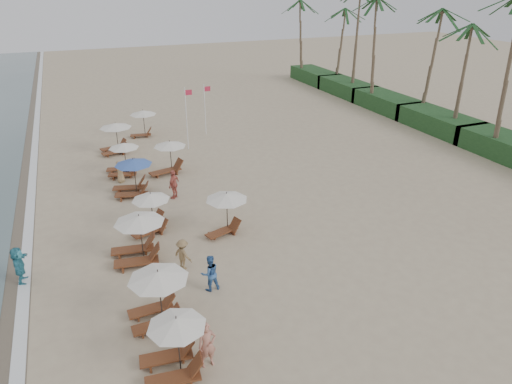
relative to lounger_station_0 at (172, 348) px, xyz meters
name	(u,v)px	position (x,y,z in m)	size (l,w,h in m)	color
ground	(286,273)	(6.16, 3.82, -1.08)	(160.00, 160.00, 0.00)	tan
wet_sand_band	(3,225)	(-6.34, 13.82, -1.08)	(3.20, 140.00, 0.01)	#6B5E4C
foam_line	(29,221)	(-5.04, 13.82, -1.07)	(0.50, 140.00, 0.02)	white
shrub_hedge	(439,122)	(28.16, 18.32, -0.28)	(3.20, 53.00, 1.60)	#193D1C
palm_row	(449,11)	(28.07, 19.22, 8.83)	(7.00, 52.00, 12.30)	brown
lounger_station_0	(172,348)	(0.00, 0.00, 0.00)	(2.42, 2.02, 2.27)	brown
lounger_station_1	(155,295)	(0.01, 2.82, 0.18)	(2.53, 2.37, 2.30)	brown
lounger_station_2	(136,239)	(0.01, 7.54, 0.07)	(2.77, 2.39, 2.35)	brown
lounger_station_3	(148,213)	(1.06, 10.18, -0.01)	(2.38, 2.24, 2.15)	brown
lounger_station_4	(131,177)	(0.92, 15.16, 0.07)	(2.67, 2.35, 2.33)	brown
lounger_station_5	(122,160)	(0.82, 18.63, 0.01)	(2.44, 2.18, 2.28)	brown
lounger_station_6	(114,137)	(0.88, 23.37, 0.17)	(2.66, 2.41, 2.35)	brown
inland_station_0	(225,208)	(4.76, 8.41, 0.38)	(2.58, 2.24, 2.22)	brown
inland_station_1	(167,156)	(3.76, 17.70, 0.18)	(2.91, 2.24, 2.22)	brown
inland_station_2	(142,119)	(3.60, 26.66, 0.41)	(2.53, 2.24, 2.22)	brown
beachgoer_near	(207,345)	(1.18, -0.14, -0.18)	(0.66, 0.43, 1.81)	#B57562
beachgoer_mid_a	(210,273)	(2.55, 3.97, -0.24)	(0.82, 0.64, 1.69)	#34609D
beachgoer_mid_b	(183,254)	(1.86, 5.98, -0.32)	(0.99, 0.57, 1.53)	olive
beachgoer_far_a	(174,184)	(3.24, 13.64, -0.16)	(1.08, 0.45, 1.85)	#BB594A
beachgoer_far_b	(120,171)	(0.50, 17.39, -0.31)	(0.75, 0.49, 1.54)	tan
waterline_walker	(19,265)	(-5.08, 7.70, -0.20)	(1.64, 0.52, 1.77)	teal
flag_pole_near	(187,116)	(6.35, 22.05, 1.62)	(0.60, 0.08, 4.89)	silver
flag_pole_far	(205,107)	(8.76, 25.19, 1.32)	(0.60, 0.08, 4.33)	silver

